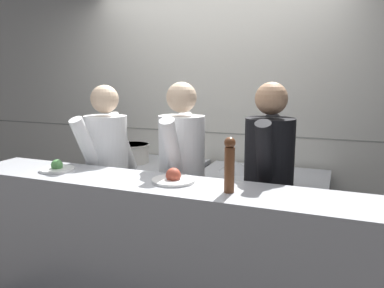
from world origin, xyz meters
TOP-DOWN VIEW (x-y plane):
  - wall_back_tiled at (0.00, 1.33)m, footprint 8.00×0.06m
  - oven_range at (-0.46, 0.92)m, footprint 0.85×0.71m
  - prep_counter at (0.57, 0.92)m, footprint 1.06×0.65m
  - pass_counter at (0.12, -0.16)m, footprint 2.76×0.45m
  - stock_pot at (-0.67, 0.88)m, footprint 0.32×0.32m
  - sauce_pot at (-0.21, 0.87)m, footprint 0.27×0.27m
  - mixing_bowl_steel at (0.33, 0.91)m, footprint 0.30×0.30m
  - chefs_knife at (0.61, 0.76)m, footprint 0.36×0.20m
  - plated_dish_main at (-0.66, -0.16)m, footprint 0.23×0.23m
  - plated_dish_appetiser at (0.21, -0.12)m, footprint 0.27×0.27m
  - pepper_mill at (0.58, -0.19)m, footprint 0.06×0.06m
  - chef_head_cook at (-0.55, 0.28)m, footprint 0.37×0.71m
  - chef_sous at (0.08, 0.31)m, footprint 0.37×0.72m
  - chef_line at (0.70, 0.37)m, footprint 0.35×0.72m

SIDE VIEW (x-z plane):
  - prep_counter at x=0.57m, z-range 0.00..0.88m
  - oven_range at x=-0.46m, z-range 0.00..0.88m
  - pass_counter at x=0.12m, z-range 0.00..1.04m
  - chefs_knife at x=0.61m, z-range 0.88..0.90m
  - chef_head_cook at x=-0.55m, z-range 0.09..1.72m
  - chef_sous at x=0.08m, z-range 0.09..1.74m
  - chef_line at x=0.70m, z-range 0.09..1.75m
  - mixing_bowl_steel at x=0.33m, z-range 0.88..0.97m
  - sauce_pot at x=-0.21m, z-range 0.89..1.05m
  - stock_pot at x=-0.67m, z-range 0.89..1.07m
  - plated_dish_main at x=-0.66m, z-range 1.03..1.11m
  - plated_dish_appetiser at x=0.21m, z-range 1.02..1.12m
  - pepper_mill at x=0.58m, z-range 1.05..1.37m
  - wall_back_tiled at x=0.00m, z-range 0.00..2.60m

